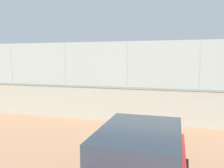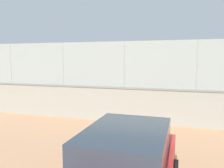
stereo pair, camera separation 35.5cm
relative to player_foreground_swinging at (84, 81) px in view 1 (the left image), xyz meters
The scene contains 6 objects.
ground_plane 4.39m from the player_foreground_swinging, 157.17° to the right, with size 260.00×260.00×0.00m, color tan.
perimeter_wall 10.32m from the player_foreground_swinging, 105.90° to the left, with size 32.85×1.17×1.69m.
fence_panel_on_wall 10.49m from the player_foreground_swinging, 105.90° to the left, with size 32.25×0.91×2.15m.
player_foreground_swinging is the anchor object (origin of this frame).
player_at_service_line 8.65m from the player_foreground_swinging, 163.35° to the right, with size 0.92×0.65×1.54m.
sports_ball 1.74m from the player_foreground_swinging, 132.55° to the left, with size 0.12×0.12×0.12m, color yellow.
Camera 1 is at (-3.98, 22.25, 3.02)m, focal length 36.33 mm.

